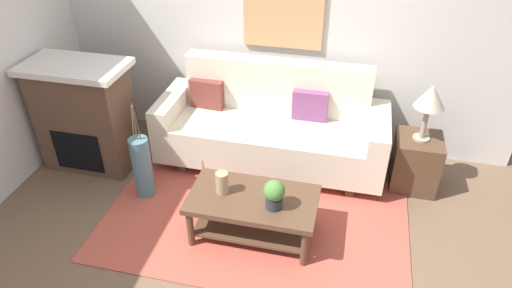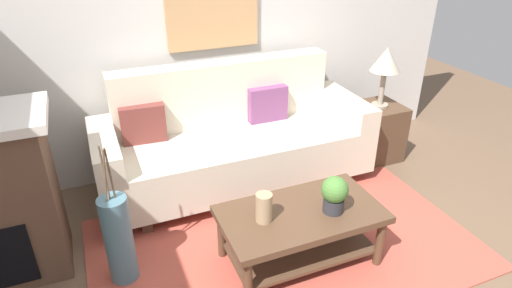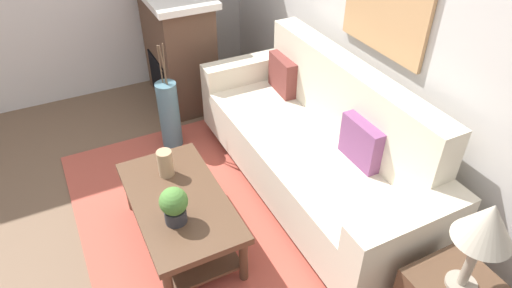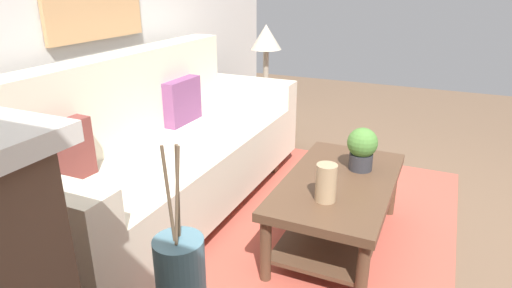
{
  "view_description": "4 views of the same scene",
  "coord_description": "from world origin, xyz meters",
  "views": [
    {
      "loc": [
        0.73,
        -2.56,
        2.95
      ],
      "look_at": [
        -0.07,
        0.86,
        0.61
      ],
      "focal_mm": 31.96,
      "sensor_mm": 36.0,
      "label": 1
    },
    {
      "loc": [
        -1.16,
        -1.75,
        2.19
      ],
      "look_at": [
        -0.06,
        0.9,
        0.67
      ],
      "focal_mm": 30.44,
      "sensor_mm": 36.0,
      "label": 2
    },
    {
      "loc": [
        2.22,
        -0.2,
        2.51
      ],
      "look_at": [
        -0.23,
        1.03,
        0.48
      ],
      "focal_mm": 31.32,
      "sensor_mm": 36.0,
      "label": 3
    },
    {
      "loc": [
        -2.22,
        -0.17,
        1.51
      ],
      "look_at": [
        0.16,
        0.9,
        0.51
      ],
      "focal_mm": 30.37,
      "sensor_mm": 36.0,
      "label": 4
    }
  ],
  "objects": [
    {
      "name": "wall_back",
      "position": [
        0.0,
        1.98,
        1.35
      ],
      "size": [
        4.94,
        0.1,
        2.7
      ],
      "primitive_type": "cube",
      "color": "silver",
      "rests_on": "ground_plane"
    },
    {
      "name": "framed_painting",
      "position": [
        -0.04,
        1.91,
        1.5
      ],
      "size": [
        0.82,
        0.03,
        0.72
      ],
      "primitive_type": "cube",
      "color": "tan"
    },
    {
      "name": "floor_vase_branch_c",
      "position": [
        -1.15,
        0.6,
        0.83
      ],
      "size": [
        0.05,
        0.02,
        0.36
      ],
      "primitive_type": "cylinder",
      "rotation": [
        0.03,
        0.1,
        0.0
      ],
      "color": "brown",
      "rests_on": "floor_vase"
    },
    {
      "name": "couch",
      "position": [
        -0.04,
        1.45,
        0.43
      ],
      "size": [
        2.35,
        0.84,
        1.08
      ],
      "color": "beige",
      "rests_on": "ground_plane"
    },
    {
      "name": "coffee_table",
      "position": [
        0.03,
        0.31,
        0.31
      ],
      "size": [
        1.1,
        0.6,
        0.43
      ],
      "color": "#513826",
      "rests_on": "ground_plane"
    },
    {
      "name": "floor_vase_branch_b",
      "position": [
        -1.15,
        0.63,
        0.83
      ],
      "size": [
        0.02,
        0.03,
        0.36
      ],
      "primitive_type": "cylinder",
      "rotation": [
        -0.05,
        -0.02,
        0.0
      ],
      "color": "brown",
      "rests_on": "floor_vase"
    },
    {
      "name": "floor_vase_branch_a",
      "position": [
        -1.12,
        0.62,
        0.83
      ],
      "size": [
        0.02,
        0.03,
        0.36
      ],
      "primitive_type": "cylinder",
      "rotation": [
        0.06,
        -0.03,
        0.0
      ],
      "color": "brown",
      "rests_on": "floor_vase"
    },
    {
      "name": "table_lamp",
      "position": [
        1.43,
        1.37,
        0.99
      ],
      "size": [
        0.28,
        0.28,
        0.57
      ],
      "color": "gray",
      "rests_on": "side_table"
    },
    {
      "name": "area_rug",
      "position": [
        0.0,
        0.5,
        0.01
      ],
      "size": [
        2.78,
        1.73,
        0.01
      ],
      "primitive_type": "cube",
      "color": "#B24C3D",
      "rests_on": "ground_plane"
    },
    {
      "name": "fireplace",
      "position": [
        -1.92,
        0.99,
        0.59
      ],
      "size": [
        1.02,
        0.58,
        1.16
      ],
      "color": "brown",
      "rests_on": "ground_plane"
    },
    {
      "name": "throw_pillow_plum",
      "position": [
        0.33,
        1.57,
        0.68
      ],
      "size": [
        0.36,
        0.12,
        0.32
      ],
      "primitive_type": "cube",
      "rotation": [
        0.0,
        0.0,
        -0.01
      ],
      "color": "#7A4270",
      "rests_on": "couch"
    },
    {
      "name": "tabletop_vase",
      "position": [
        -0.25,
        0.32,
        0.53
      ],
      "size": [
        0.11,
        0.11,
        0.2
      ],
      "primitive_type": "cylinder",
      "color": "tan",
      "rests_on": "coffee_table"
    },
    {
      "name": "floor_vase",
      "position": [
        -1.14,
        0.62,
        0.32
      ],
      "size": [
        0.19,
        0.19,
        0.65
      ],
      "primitive_type": "cylinder",
      "color": "slate",
      "rests_on": "ground_plane"
    },
    {
      "name": "throw_pillow_maroon",
      "position": [
        -0.78,
        1.57,
        0.68
      ],
      "size": [
        0.37,
        0.14,
        0.32
      ],
      "primitive_type": "cube",
      "rotation": [
        0.0,
        0.0,
        -0.07
      ],
      "color": "brown",
      "rests_on": "couch"
    },
    {
      "name": "potted_plant_tabletop",
      "position": [
        0.22,
        0.24,
        0.57
      ],
      "size": [
        0.18,
        0.18,
        0.26
      ],
      "color": "#2D2D33",
      "rests_on": "coffee_table"
    },
    {
      "name": "ground_plane",
      "position": [
        0.0,
        0.0,
        0.0
      ],
      "size": [
        8.94,
        8.94,
        0.0
      ],
      "primitive_type": "plane",
      "color": "brown"
    }
  ]
}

